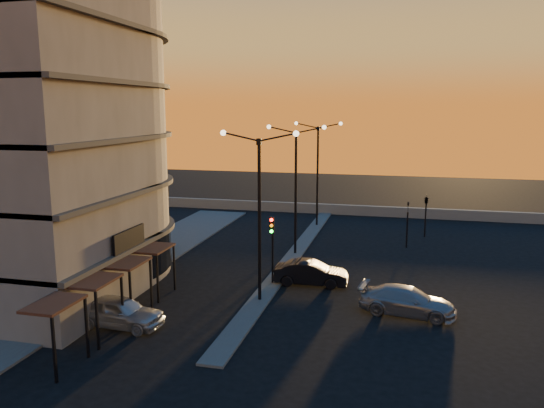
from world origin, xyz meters
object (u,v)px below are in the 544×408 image
at_px(traffic_light_main, 272,239).
at_px(car_wagon, 407,301).
at_px(streetlamp_mid, 296,180).
at_px(car_hatchback, 119,312).
at_px(car_sedan, 311,273).

xyz_separation_m(traffic_light_main, car_wagon, (8.00, -2.86, -2.16)).
xyz_separation_m(streetlamp_mid, car_hatchback, (-5.81, -15.03, -4.83)).
height_order(traffic_light_main, car_sedan, traffic_light_main).
xyz_separation_m(streetlamp_mid, traffic_light_main, (0.00, -7.13, -2.70)).
distance_m(traffic_light_main, car_hatchback, 10.04).
height_order(streetlamp_mid, traffic_light_main, streetlamp_mid).
distance_m(streetlamp_mid, traffic_light_main, 7.62).
relative_size(traffic_light_main, car_sedan, 0.95).
xyz_separation_m(car_sedan, car_wagon, (5.70, -3.47, -0.02)).
height_order(streetlamp_mid, car_wagon, streetlamp_mid).
bearing_deg(car_wagon, car_sedan, 67.46).
height_order(car_hatchback, car_wagon, car_hatchback).
xyz_separation_m(traffic_light_main, car_hatchback, (-5.81, -7.90, -2.12)).
xyz_separation_m(car_hatchback, car_sedan, (8.10, 8.51, -0.03)).
bearing_deg(car_sedan, traffic_light_main, 102.74).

